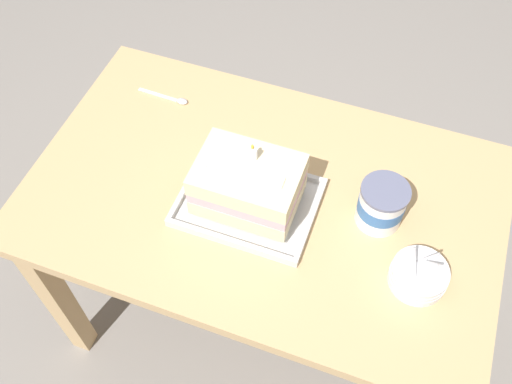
{
  "coord_description": "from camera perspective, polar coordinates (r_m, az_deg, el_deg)",
  "views": [
    {
      "loc": [
        0.26,
        -0.78,
        1.91
      ],
      "look_at": [
        -0.01,
        -0.02,
        0.76
      ],
      "focal_mm": 40.64,
      "sensor_mm": 36.0,
      "label": 1
    }
  ],
  "objects": [
    {
      "name": "serving_spoon_near_tray",
      "position": [
        1.65,
        -8.07,
        9.04
      ],
      "size": [
        0.15,
        0.02,
        0.01
      ],
      "color": "silver",
      "rests_on": "dining_table"
    },
    {
      "name": "birthday_cake",
      "position": [
        1.35,
        -0.81,
        0.78
      ],
      "size": [
        0.24,
        0.17,
        0.17
      ],
      "color": "beige",
      "rests_on": "foil_tray"
    },
    {
      "name": "ground_plane",
      "position": [
        2.08,
        0.53,
        -11.62
      ],
      "size": [
        8.0,
        8.0,
        0.0
      ],
      "primitive_type": "plane",
      "color": "gray"
    },
    {
      "name": "bowl_stack",
      "position": [
        1.34,
        15.72,
        -7.91
      ],
      "size": [
        0.13,
        0.13,
        0.11
      ],
      "color": "white",
      "rests_on": "dining_table"
    },
    {
      "name": "ice_cream_tub",
      "position": [
        1.38,
        12.26,
        -1.21
      ],
      "size": [
        0.11,
        0.11,
        0.12
      ],
      "color": "white",
      "rests_on": "dining_table"
    },
    {
      "name": "dining_table",
      "position": [
        1.53,
        0.71,
        -2.4
      ],
      "size": [
        1.17,
        0.73,
        0.73
      ],
      "color": "tan",
      "rests_on": "ground_plane"
    },
    {
      "name": "foil_tray",
      "position": [
        1.42,
        -0.77,
        -1.1
      ],
      "size": [
        0.33,
        0.25,
        0.02
      ],
      "color": "silver",
      "rests_on": "dining_table"
    }
  ]
}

